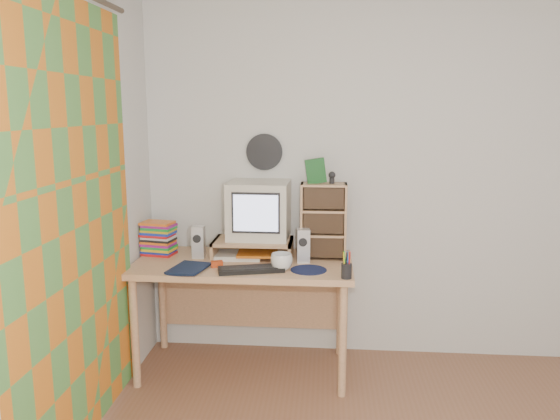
% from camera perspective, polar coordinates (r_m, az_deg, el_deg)
% --- Properties ---
extents(back_wall, '(3.50, 0.00, 3.50)m').
position_cam_1_polar(back_wall, '(3.81, 12.47, 3.17)').
color(back_wall, silver).
rests_on(back_wall, floor).
extents(left_wall, '(0.00, 3.50, 3.50)m').
position_cam_1_polar(left_wall, '(2.40, -26.56, -1.95)').
color(left_wall, silver).
rests_on(left_wall, floor).
extents(curtain, '(0.00, 2.20, 2.20)m').
position_cam_1_polar(curtain, '(2.81, -20.65, -1.89)').
color(curtain, orange).
rests_on(curtain, left_wall).
extents(wall_disc, '(0.25, 0.02, 0.25)m').
position_cam_1_polar(wall_disc, '(3.76, -1.65, 6.08)').
color(wall_disc, black).
rests_on(wall_disc, back_wall).
extents(desk, '(1.40, 0.70, 0.75)m').
position_cam_1_polar(desk, '(3.65, -3.67, -7.13)').
color(desk, tan).
rests_on(desk, floor).
extents(monitor_riser, '(0.52, 0.30, 0.12)m').
position_cam_1_polar(monitor_riser, '(3.62, -2.84, -3.52)').
color(monitor_riser, tan).
rests_on(monitor_riser, desk).
extents(crt_monitor, '(0.40, 0.40, 0.38)m').
position_cam_1_polar(crt_monitor, '(3.61, -2.24, -0.05)').
color(crt_monitor, beige).
rests_on(crt_monitor, monitor_riser).
extents(speaker_left, '(0.08, 0.08, 0.21)m').
position_cam_1_polar(speaker_left, '(3.65, -8.51, -3.32)').
color(speaker_left, silver).
rests_on(speaker_left, desk).
extents(speaker_right, '(0.09, 0.09, 0.22)m').
position_cam_1_polar(speaker_right, '(3.51, 2.44, -3.72)').
color(speaker_right, silver).
rests_on(speaker_right, desk).
extents(keyboard, '(0.42, 0.23, 0.03)m').
position_cam_1_polar(keyboard, '(3.33, -3.03, -6.22)').
color(keyboard, black).
rests_on(keyboard, desk).
extents(dvd_stack, '(0.23, 0.18, 0.29)m').
position_cam_1_polar(dvd_stack, '(3.76, -12.60, -2.42)').
color(dvd_stack, brown).
rests_on(dvd_stack, desk).
extents(cd_rack, '(0.30, 0.16, 0.50)m').
position_cam_1_polar(cd_rack, '(3.58, 4.56, -1.17)').
color(cd_rack, tan).
rests_on(cd_rack, desk).
extents(mug, '(0.17, 0.17, 0.10)m').
position_cam_1_polar(mug, '(3.34, 0.16, -5.44)').
color(mug, silver).
rests_on(mug, desk).
extents(diary, '(0.27, 0.22, 0.05)m').
position_cam_1_polar(diary, '(3.43, -10.99, -5.69)').
color(diary, black).
rests_on(diary, desk).
extents(mousepad, '(0.25, 0.25, 0.00)m').
position_cam_1_polar(mousepad, '(3.36, 3.01, -6.27)').
color(mousepad, '#0F1534').
rests_on(mousepad, desk).
extents(pen_cup, '(0.07, 0.07, 0.12)m').
position_cam_1_polar(pen_cup, '(3.21, 6.97, -6.05)').
color(pen_cup, black).
rests_on(pen_cup, desk).
extents(papers, '(0.31, 0.23, 0.04)m').
position_cam_1_polar(papers, '(3.63, -3.60, -4.69)').
color(papers, silver).
rests_on(papers, desk).
extents(red_box, '(0.08, 0.06, 0.04)m').
position_cam_1_polar(red_box, '(3.44, -6.60, -5.63)').
color(red_box, '#B03712').
rests_on(red_box, desk).
extents(game_box, '(0.13, 0.05, 0.16)m').
position_cam_1_polar(game_box, '(3.53, 3.75, 4.08)').
color(game_box, '#164F1F').
rests_on(game_box, cd_rack).
extents(webcam, '(0.05, 0.05, 0.08)m').
position_cam_1_polar(webcam, '(3.53, 5.45, 3.39)').
color(webcam, black).
rests_on(webcam, cd_rack).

